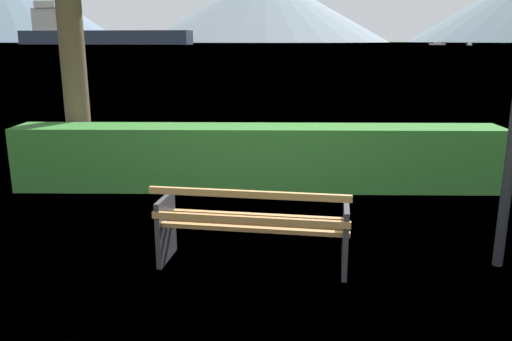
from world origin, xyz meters
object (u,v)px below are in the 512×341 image
fishing_boat_near (437,44)px  sailboat_mid (470,44)px  park_bench (252,226)px  cargo_ship_large (92,32)px

fishing_boat_near → sailboat_mid: (4.89, -26.92, 0.01)m
sailboat_mid → fishing_boat_near: bearing=100.3°
park_bench → sailboat_mid: bearing=68.6°
fishing_boat_near → sailboat_mid: 27.35m
park_bench → sailboat_mid: sailboat_mid is taller
cargo_ship_large → sailboat_mid: size_ratio=21.13×
park_bench → fishing_boat_near: size_ratio=0.27×
sailboat_mid → park_bench: bearing=-111.4°
park_bench → fishing_boat_near: (81.98, 248.10, 0.04)m
fishing_boat_near → sailboat_mid: bearing=-79.7°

